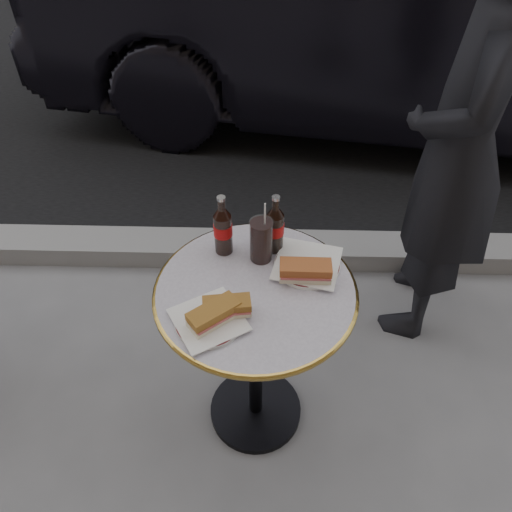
{
  "coord_description": "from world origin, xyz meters",
  "views": [
    {
      "loc": [
        0.03,
        -1.02,
        1.84
      ],
      "look_at": [
        0.0,
        0.05,
        0.82
      ],
      "focal_mm": 35.0,
      "sensor_mm": 36.0,
      "label": 1
    }
  ],
  "objects_px": {
    "bistro_table": "(256,359)",
    "plate_right": "(307,265)",
    "parked_car": "(410,3)",
    "pedestrian": "(460,151)",
    "plate_left": "(209,321)",
    "cola_bottle_left": "(223,225)",
    "cola_glass": "(261,240)",
    "cola_bottle_right": "(275,224)"
  },
  "relations": [
    {
      "from": "plate_right",
      "to": "cola_bottle_right",
      "type": "relative_size",
      "value": 0.98
    },
    {
      "from": "plate_right",
      "to": "pedestrian",
      "type": "xyz_separation_m",
      "value": [
        0.57,
        0.47,
        0.13
      ]
    },
    {
      "from": "bistro_table",
      "to": "cola_bottle_left",
      "type": "relative_size",
      "value": 3.38
    },
    {
      "from": "bistro_table",
      "to": "plate_right",
      "type": "distance_m",
      "value": 0.42
    },
    {
      "from": "plate_left",
      "to": "cola_bottle_left",
      "type": "height_order",
      "value": "cola_bottle_left"
    },
    {
      "from": "cola_bottle_right",
      "to": "parked_car",
      "type": "bearing_deg",
      "value": 69.15
    },
    {
      "from": "bistro_table",
      "to": "pedestrian",
      "type": "distance_m",
      "value": 1.05
    },
    {
      "from": "pedestrian",
      "to": "cola_bottle_left",
      "type": "bearing_deg",
      "value": -44.45
    },
    {
      "from": "cola_glass",
      "to": "cola_bottle_right",
      "type": "bearing_deg",
      "value": 46.36
    },
    {
      "from": "parked_car",
      "to": "pedestrian",
      "type": "height_order",
      "value": "pedestrian"
    },
    {
      "from": "pedestrian",
      "to": "plate_left",
      "type": "bearing_deg",
      "value": -30.87
    },
    {
      "from": "cola_bottle_left",
      "to": "pedestrian",
      "type": "bearing_deg",
      "value": 25.9
    },
    {
      "from": "plate_right",
      "to": "pedestrian",
      "type": "distance_m",
      "value": 0.75
    },
    {
      "from": "parked_car",
      "to": "cola_bottle_right",
      "type": "bearing_deg",
      "value": 168.15
    },
    {
      "from": "cola_glass",
      "to": "parked_car",
      "type": "relative_size",
      "value": 0.03
    },
    {
      "from": "bistro_table",
      "to": "parked_car",
      "type": "relative_size",
      "value": 0.15
    },
    {
      "from": "cola_bottle_left",
      "to": "parked_car",
      "type": "relative_size",
      "value": 0.04
    },
    {
      "from": "cola_bottle_left",
      "to": "cola_glass",
      "type": "height_order",
      "value": "cola_bottle_left"
    },
    {
      "from": "cola_bottle_right",
      "to": "plate_right",
      "type": "bearing_deg",
      "value": -37.29
    },
    {
      "from": "plate_left",
      "to": "cola_glass",
      "type": "bearing_deg",
      "value": 62.01
    },
    {
      "from": "plate_left",
      "to": "plate_right",
      "type": "height_order",
      "value": "same"
    },
    {
      "from": "cola_bottle_right",
      "to": "cola_glass",
      "type": "bearing_deg",
      "value": -133.64
    },
    {
      "from": "plate_left",
      "to": "pedestrian",
      "type": "xyz_separation_m",
      "value": [
        0.85,
        0.7,
        0.13
      ]
    },
    {
      "from": "parked_car",
      "to": "bistro_table",
      "type": "bearing_deg",
      "value": 168.39
    },
    {
      "from": "cola_bottle_right",
      "to": "cola_bottle_left",
      "type": "bearing_deg",
      "value": -175.52
    },
    {
      "from": "plate_left",
      "to": "cola_bottle_right",
      "type": "distance_m",
      "value": 0.38
    },
    {
      "from": "bistro_table",
      "to": "plate_right",
      "type": "xyz_separation_m",
      "value": [
        0.16,
        0.1,
        0.37
      ]
    },
    {
      "from": "parked_car",
      "to": "pedestrian",
      "type": "distance_m",
      "value": 1.92
    },
    {
      "from": "parked_car",
      "to": "plate_left",
      "type": "bearing_deg",
      "value": 166.9
    },
    {
      "from": "plate_right",
      "to": "parked_car",
      "type": "relative_size",
      "value": 0.04
    },
    {
      "from": "plate_right",
      "to": "pedestrian",
      "type": "bearing_deg",
      "value": 39.72
    },
    {
      "from": "cola_bottle_left",
      "to": "parked_car",
      "type": "height_order",
      "value": "parked_car"
    },
    {
      "from": "cola_bottle_right",
      "to": "parked_car",
      "type": "distance_m",
      "value": 2.46
    },
    {
      "from": "cola_glass",
      "to": "parked_car",
      "type": "height_order",
      "value": "parked_car"
    },
    {
      "from": "bistro_table",
      "to": "cola_bottle_right",
      "type": "xyz_separation_m",
      "value": [
        0.06,
        0.18,
        0.47
      ]
    },
    {
      "from": "plate_left",
      "to": "cola_bottle_right",
      "type": "xyz_separation_m",
      "value": [
        0.18,
        0.31,
        0.1
      ]
    },
    {
      "from": "pedestrian",
      "to": "plate_right",
      "type": "bearing_deg",
      "value": -30.62
    },
    {
      "from": "cola_glass",
      "to": "cola_bottle_left",
      "type": "bearing_deg",
      "value": 165.34
    },
    {
      "from": "cola_bottle_left",
      "to": "plate_right",
      "type": "bearing_deg",
      "value": -13.92
    },
    {
      "from": "cola_glass",
      "to": "bistro_table",
      "type": "bearing_deg",
      "value": -95.86
    },
    {
      "from": "plate_left",
      "to": "pedestrian",
      "type": "relative_size",
      "value": 0.11
    },
    {
      "from": "cola_bottle_left",
      "to": "bistro_table",
      "type": "bearing_deg",
      "value": -57.14
    }
  ]
}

